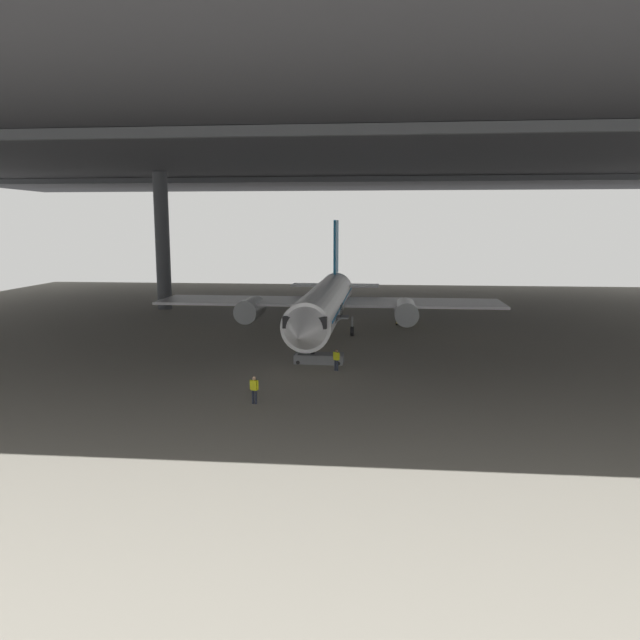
# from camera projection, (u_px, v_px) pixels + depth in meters

# --- Properties ---
(ground_plane) EXTENTS (110.00, 110.00, 0.00)m
(ground_plane) POSITION_uv_depth(u_px,v_px,m) (323.00, 346.00, 51.81)
(ground_plane) COLOR gray
(hangar_structure) EXTENTS (121.00, 99.00, 17.93)m
(hangar_structure) POSITION_uv_depth(u_px,v_px,m) (335.00, 158.00, 62.65)
(hangar_structure) COLOR #4C4F54
(hangar_structure) RESTS_ON ground_plane
(airplane_main) EXTENTS (33.00, 34.34, 10.87)m
(airplane_main) POSITION_uv_depth(u_px,v_px,m) (325.00, 303.00, 54.29)
(airplane_main) COLOR white
(airplane_main) RESTS_ON ground_plane
(boarding_stairs) EXTENTS (4.09, 1.56, 4.53)m
(boarding_stairs) POSITION_uv_depth(u_px,v_px,m) (320.00, 353.00, 45.24)
(boarding_stairs) COLOR slate
(boarding_stairs) RESTS_ON ground_plane
(crew_worker_near_nose) EXTENTS (0.54, 0.30, 1.64)m
(crew_worker_near_nose) POSITION_uv_depth(u_px,v_px,m) (254.00, 388.00, 34.76)
(crew_worker_near_nose) COLOR #232838
(crew_worker_near_nose) RESTS_ON ground_plane
(crew_worker_by_stairs) EXTENTS (0.49, 0.37, 1.56)m
(crew_worker_by_stairs) POSITION_uv_depth(u_px,v_px,m) (336.00, 359.00, 42.74)
(crew_worker_by_stairs) COLOR #232838
(crew_worker_by_stairs) RESTS_ON ground_plane
(baggage_tug) EXTENTS (1.58, 2.36, 0.90)m
(baggage_tug) POSITION_uv_depth(u_px,v_px,m) (403.00, 319.00, 63.13)
(baggage_tug) COLOR yellow
(baggage_tug) RESTS_ON ground_plane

